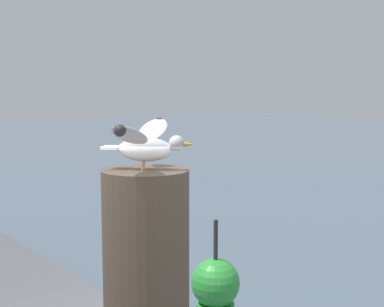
{
  "coord_description": "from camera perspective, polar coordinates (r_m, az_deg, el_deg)",
  "views": [
    {
      "loc": [
        1.08,
        -1.47,
        2.69
      ],
      "look_at": [
        -0.63,
        -0.07,
        2.45
      ],
      "focal_mm": 46.86,
      "sensor_mm": 36.0,
      "label": 1
    }
  ],
  "objects": [
    {
      "name": "mooring_post",
      "position": [
        2.19,
        -5.22,
        -13.68
      ],
      "size": [
        0.37,
        0.37,
        0.91
      ],
      "primitive_type": "cylinder",
      "color": "#382D23",
      "rests_on": "harbor_quay"
    },
    {
      "name": "seagull",
      "position": [
        2.06,
        -5.28,
        1.3
      ],
      "size": [
        0.51,
        0.56,
        0.21
      ],
      "color": "tan",
      "rests_on": "mooring_post"
    },
    {
      "name": "channel_buoy",
      "position": [
        5.96,
        2.68,
        -15.5
      ],
      "size": [
        0.56,
        0.56,
        1.33
      ],
      "color": "green",
      "rests_on": "ground_plane"
    }
  ]
}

